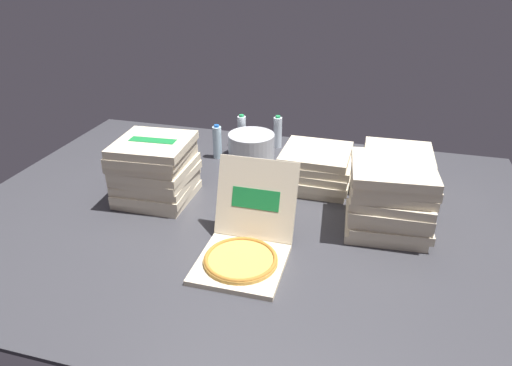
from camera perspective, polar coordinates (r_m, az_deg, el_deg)
The scene contains 10 objects.
ground_plane at distance 2.62m, azimuth -1.36°, elevation -3.79°, with size 3.20×2.40×0.02m, color #38383D.
open_pizza_box at distance 2.21m, azimuth -1.33°, elevation -7.40°, with size 0.41×0.56×0.41m.
pizza_stack_left_mid at distance 2.88m, azimuth 7.58°, elevation 1.84°, with size 0.43×0.43×0.23m.
pizza_stack_left_near at distance 2.47m, azimuth 16.30°, elevation -1.74°, with size 0.46×0.45×0.37m.
pizza_stack_center_near at distance 2.73m, azimuth -12.42°, elevation 1.60°, with size 0.44×0.44×0.38m.
pizza_stack_right_near at distance 2.98m, azimuth 16.99°, elevation 1.74°, with size 0.46×0.45×0.23m.
ice_bucket at distance 3.26m, azimuth -0.58°, elevation 4.65°, with size 0.33×0.33×0.17m, color #B7BABF.
water_bottle_0 at distance 3.45m, azimuth -1.78°, elevation 6.46°, with size 0.06×0.06×0.24m.
water_bottle_1 at distance 3.26m, azimuth -4.84°, elevation 5.09°, with size 0.06×0.06×0.24m.
water_bottle_2 at distance 3.43m, azimuth 2.70°, elevation 6.32°, with size 0.06×0.06×0.24m.
Camera 1 is at (0.65, -2.15, 1.34)m, focal length 32.22 mm.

